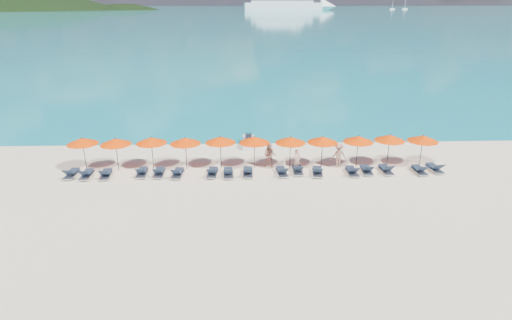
{
  "coord_description": "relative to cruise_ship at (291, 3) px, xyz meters",
  "views": [
    {
      "loc": [
        -0.92,
        -22.48,
        10.7
      ],
      "look_at": [
        0.0,
        3.0,
        1.2
      ],
      "focal_mm": 30.0,
      "sensor_mm": 36.0,
      "label": 1
    }
  ],
  "objects": [
    {
      "name": "beachgoer_c",
      "position": [
        -58.03,
        -539.95,
        -7.56
      ],
      "size": [
        1.16,
        0.73,
        1.66
      ],
      "primitive_type": "imported",
      "rotation": [
        0.0,
        0.0,
        3.37
      ],
      "color": "tan",
      "rests_on": "ground"
    },
    {
      "name": "sailboat_near",
      "position": [
        138.98,
        30.46,
        -7.21
      ],
      "size": [
        6.28,
        2.09,
        11.52
      ],
      "color": "white",
      "rests_on": "ground"
    },
    {
      "name": "lounger_0",
      "position": [
        -75.68,
        -541.2,
        -8.16
      ],
      "size": [
        0.63,
        1.7,
        0.66
      ],
      "rotation": [
        0.0,
        0.0,
        -0.01
      ],
      "color": "silver",
      "rests_on": "ground"
    },
    {
      "name": "lounger_2",
      "position": [
        -73.43,
        -541.37,
        -8.16
      ],
      "size": [
        0.77,
        1.75,
        0.66
      ],
      "rotation": [
        0.0,
        0.0,
        0.09
      ],
      "color": "silver",
      "rests_on": "ground"
    },
    {
      "name": "umbrella_4",
      "position": [
        -66.05,
        -539.94,
        -6.38
      ],
      "size": [
        2.1,
        2.1,
        2.28
      ],
      "color": "black",
      "rests_on": "ground"
    },
    {
      "name": "umbrella_8",
      "position": [
        -56.8,
        -540.13,
        -6.38
      ],
      "size": [
        2.1,
        2.1,
        2.28
      ],
      "color": "black",
      "rests_on": "ground"
    },
    {
      "name": "sea",
      "position": [
        -63.74,
        115.26,
        -8.39
      ],
      "size": [
        1600.0,
        1300.0,
        0.01
      ],
      "primitive_type": "cube",
      "color": "#1FA9B2",
      "rests_on": "ground"
    },
    {
      "name": "lounger_7",
      "position": [
        -65.53,
        -541.45,
        -8.16
      ],
      "size": [
        0.69,
        1.72,
        0.66
      ],
      "rotation": [
        0.0,
        0.0,
        0.04
      ],
      "color": "silver",
      "rests_on": "ground"
    },
    {
      "name": "lounger_6",
      "position": [
        -66.57,
        -541.33,
        -8.16
      ],
      "size": [
        0.71,
        1.73,
        0.66
      ],
      "rotation": [
        0.0,
        0.0,
        -0.05
      ],
      "color": "silver",
      "rests_on": "ground"
    },
    {
      "name": "lounger_16",
      "position": [
        -51.74,
        -541.11,
        -8.16
      ],
      "size": [
        0.77,
        1.75,
        0.66
      ],
      "rotation": [
        0.0,
        0.0,
        0.09
      ],
      "color": "silver",
      "rests_on": "ground"
    },
    {
      "name": "umbrella_5",
      "position": [
        -63.79,
        -540.05,
        -6.38
      ],
      "size": [
        2.1,
        2.1,
        2.28
      ],
      "color": "black",
      "rests_on": "ground"
    },
    {
      "name": "beachgoer_a",
      "position": [
        -60.98,
        -540.82,
        -7.62
      ],
      "size": [
        0.67,
        0.64,
        1.54
      ],
      "primitive_type": "imported",
      "rotation": [
        0.0,
        0.0,
        0.7
      ],
      "color": "tan",
      "rests_on": "ground"
    },
    {
      "name": "lounger_3",
      "position": [
        -71.16,
        -541.14,
        -8.16
      ],
      "size": [
        0.69,
        1.73,
        0.66
      ],
      "rotation": [
        0.0,
        0.0,
        0.04
      ],
      "color": "silver",
      "rests_on": "ground"
    },
    {
      "name": "lounger_5",
      "position": [
        -68.82,
        -541.37,
        -8.16
      ],
      "size": [
        0.75,
        1.74,
        0.66
      ],
      "rotation": [
        0.0,
        0.0,
        -0.08
      ],
      "color": "silver",
      "rests_on": "ground"
    },
    {
      "name": "sailboat_far",
      "position": [
        156.84,
        32.99,
        -7.16
      ],
      "size": [
        6.59,
        2.2,
        12.08
      ],
      "color": "white",
      "rests_on": "ground"
    },
    {
      "name": "umbrella_1",
      "position": [
        -72.95,
        -540.11,
        -6.38
      ],
      "size": [
        2.1,
        2.1,
        2.28
      ],
      "color": "black",
      "rests_on": "ground"
    },
    {
      "name": "lounger_9",
      "position": [
        -62.02,
        -541.37,
        -8.16
      ],
      "size": [
        0.76,
        1.75,
        0.66
      ],
      "rotation": [
        0.0,
        0.0,
        0.08
      ],
      "color": "silver",
      "rests_on": "ground"
    },
    {
      "name": "umbrella_9",
      "position": [
        -54.6,
        -539.94,
        -6.38
      ],
      "size": [
        2.1,
        2.1,
        2.28
      ],
      "color": "black",
      "rests_on": "ground"
    },
    {
      "name": "lounger_15",
      "position": [
        -52.91,
        -541.39,
        -8.16
      ],
      "size": [
        0.66,
        1.72,
        0.66
      ],
      "rotation": [
        0.0,
        0.0,
        0.03
      ],
      "color": "silver",
      "rests_on": "ground"
    },
    {
      "name": "headland_small",
      "position": [
        -213.74,
        15.26,
        -43.4
      ],
      "size": [
        162.0,
        126.0,
        85.5
      ],
      "color": "black",
      "rests_on": "ground"
    },
    {
      "name": "beachgoer_b",
      "position": [
        -62.74,
        -540.01,
        -7.52
      ],
      "size": [
        0.93,
        0.66,
        1.75
      ],
      "primitive_type": "imported",
      "rotation": [
        0.0,
        0.0,
        -0.22
      ],
      "color": "tan",
      "rests_on": "ground"
    },
    {
      "name": "lounger_11",
      "position": [
        -59.69,
        -541.45,
        -8.16
      ],
      "size": [
        0.79,
        1.76,
        0.66
      ],
      "rotation": [
        0.0,
        0.0,
        -0.1
      ],
      "color": "silver",
      "rests_on": "ground"
    },
    {
      "name": "umbrella_6",
      "position": [
        -61.38,
        -540.18,
        -6.38
      ],
      "size": [
        2.1,
        2.1,
        2.28
      ],
      "color": "black",
      "rests_on": "ground"
    },
    {
      "name": "jetski",
      "position": [
        -64.09,
        -535.26,
        -8.04
      ],
      "size": [
        0.91,
        2.4,
        0.86
      ],
      "rotation": [
        0.0,
        0.0,
        -0.0
      ],
      "color": "silver",
      "rests_on": "ground"
    },
    {
      "name": "lounger_14",
      "position": [
        -55.09,
        -541.22,
        -8.16
      ],
      "size": [
        0.68,
        1.72,
        0.66
      ],
      "rotation": [
        0.0,
        0.0,
        0.04
      ],
      "color": "silver",
      "rests_on": "ground"
    },
    {
      "name": "umbrella_0",
      "position": [
        -75.17,
        -539.92,
        -6.38
      ],
      "size": [
        2.1,
        2.1,
        2.28
      ],
      "color": "black",
      "rests_on": "ground"
    },
    {
      "name": "lounger_4",
      "position": [
        -70.04,
        -541.2,
        -8.16
      ],
      "size": [
        0.66,
        1.71,
        0.66
      ],
      "rotation": [
        0.0,
        0.0,
        0.02
      ],
      "color": "silver",
      "rests_on": "ground"
    },
    {
      "name": "umbrella_10",
      "position": [
        -52.4,
        -540.15,
        -6.38
      ],
      "size": [
        2.1,
        2.1,
        2.28
      ],
      "color": "black",
      "rests_on": "ground"
    },
    {
      "name": "umbrella_7",
      "position": [
        -59.22,
        -540.18,
        -6.38
      ],
      "size": [
        2.1,
        2.1,
        2.28
      ],
      "color": "black",
      "rests_on": "ground"
    },
    {
      "name": "ground",
      "position": [
        -63.74,
        -544.74,
        -8.4
      ],
      "size": [
        1400.0,
        1400.0,
        0.0
      ],
      "primitive_type": "plane",
      "color": "beige"
    },
    {
      "name": "lounger_10",
      "position": [
        -60.95,
        -541.09,
        -8.16
      ],
      "size": [
        0.66,
        1.71,
        0.66
      ],
      "rotation": [
        0.0,
        0.0,
        -0.02
      ],
      "color": "silver",
      "rests_on": "ground"
    },
    {
      "name": "umbrella_2",
      "position": [
        -70.64,
        -539.93,
        -6.38
      ],
      "size": [
        2.1,
        2.1,
        2.28
      ],
      "color": "black",
      "rests_on": "ground"
    },
    {
      "name": "headland_main",
      "position": [
        -363.74,
        -4.74,
        -46.4
      ],
      "size": [
        374.0,
        242.0,
        126.5
      ],
      "color": "black",
      "rests_on": "ground"
    },
    {
      "name": "umbrella_3",
      "position": [
        -68.37,
        -540.1,
        -6.38
      ],
      "size": [
        2.1,
        2.1,
        2.28
      ],
      "color": "black",
      "rests_on": "ground"
    },
    {
      "name": "lounger_8",
      "position": [
        -64.26,
        -541.36,
        -8.16
      ],
      "size": [
        0.66,
        1.71,
        0.66
      ],
      "rotation": [
        0.0,
        0.0,
        -0.02
      ],
      "color": "silver",
      "rests_on": "ground"
    },
    {
      "name": "cruise_ship",
      "position": [
        0.0,
        0.0,
        0.0
      ],
      "size": [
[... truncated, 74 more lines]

